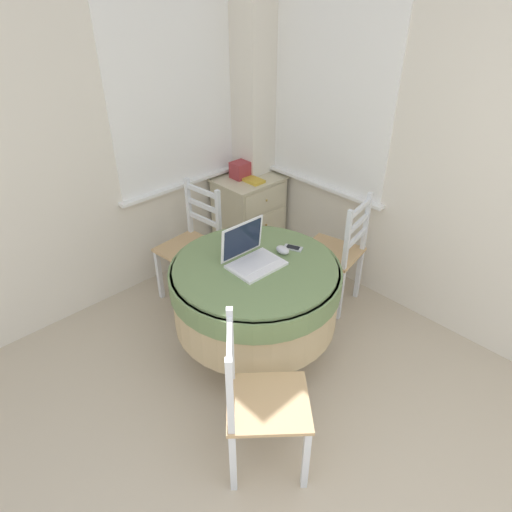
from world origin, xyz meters
TOP-DOWN VIEW (x-y plane):
  - corner_room_shell at (1.29, 1.96)m, footprint 4.45×4.93m
  - round_dining_table at (0.99, 1.80)m, footprint 1.08×1.08m
  - laptop at (0.99, 1.84)m, footprint 0.33×0.28m
  - computer_mouse at (1.21, 1.79)m, footprint 0.06×0.10m
  - cell_phone at (1.31, 1.78)m, footprint 0.10×0.14m
  - dining_chair_near_back_window at (1.11, 2.64)m, footprint 0.45×0.42m
  - dining_chair_near_right_window at (1.83, 1.79)m, footprint 0.46×0.48m
  - dining_chair_camera_near at (0.43, 1.19)m, footprint 0.56×0.56m
  - corner_cabinet at (1.88, 2.82)m, footprint 0.56×0.46m
  - storage_box at (1.85, 2.88)m, footprint 0.18×0.13m
  - book_on_cabinet at (1.86, 2.77)m, footprint 0.12×0.24m

SIDE VIEW (x-z plane):
  - corner_cabinet at x=1.88m, z-range 0.00..0.73m
  - dining_chair_near_back_window at x=1.11m, z-range -0.01..0.91m
  - dining_chair_near_right_window at x=1.83m, z-range -0.01..0.91m
  - dining_chair_camera_near at x=0.43m, z-range -0.01..0.91m
  - round_dining_table at x=0.99m, z-range 0.17..0.89m
  - cell_phone at x=1.31m, z-range 0.72..0.73m
  - book_on_cabinet at x=1.86m, z-range 0.73..0.76m
  - computer_mouse at x=1.21m, z-range 0.72..0.77m
  - laptop at x=0.99m, z-range 0.65..0.90m
  - storage_box at x=1.85m, z-range 0.73..0.87m
  - corner_room_shell at x=1.29m, z-range 0.00..2.55m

